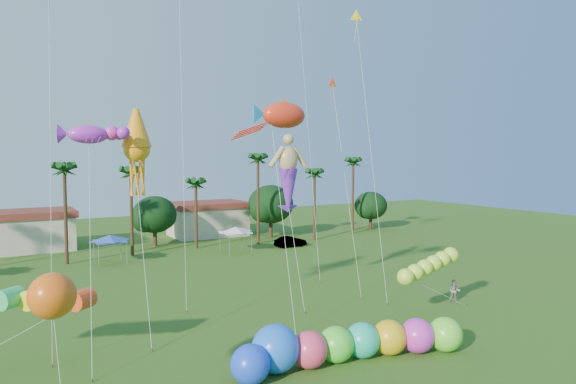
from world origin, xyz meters
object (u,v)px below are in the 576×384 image
spectator_b (454,291)px  caterpillar_inflatable (353,342)px  blue_ball (250,364)px  car_b (290,242)px

spectator_b → caterpillar_inflatable: (-13.77, -5.16, 0.17)m
caterpillar_inflatable → blue_ball: 6.17m
spectator_b → caterpillar_inflatable: 14.71m
car_b → blue_ball: 38.72m
car_b → caterpillar_inflatable: size_ratio=0.33×
car_b → spectator_b: bearing=175.9°
car_b → blue_ball: size_ratio=2.02×
car_b → caterpillar_inflatable: 35.92m
car_b → spectator_b: 27.44m
car_b → spectator_b: size_ratio=2.26×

